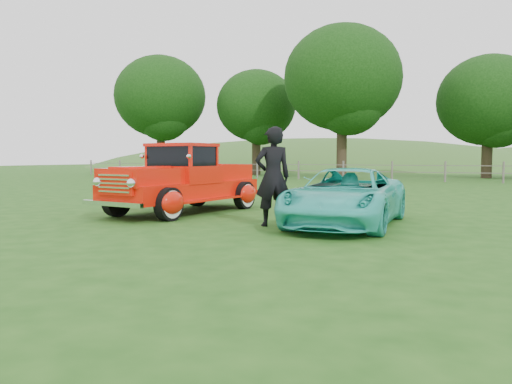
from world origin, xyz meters
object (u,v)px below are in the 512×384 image
at_px(tree_near_east, 489,101).
at_px(teal_sedan, 346,197).
at_px(tree_far_west, 160,97).
at_px(tree_mid_west, 256,106).
at_px(tree_near_west, 343,78).
at_px(man, 273,177).
at_px(red_pickup, 184,182).

xyz_separation_m(tree_near_east, teal_sedan, (-2.08, -27.33, -4.65)).
height_order(tree_far_west, tree_mid_west, tree_far_west).
height_order(tree_near_west, man, tree_near_west).
relative_size(red_pickup, man, 2.49).
xyz_separation_m(tree_near_west, teal_sedan, (6.92, -23.33, -6.20)).
bearing_deg(teal_sedan, tree_near_west, 103.48).
distance_m(tree_near_west, teal_sedan, 25.11).
distance_m(tree_near_east, teal_sedan, 27.80).
bearing_deg(teal_sedan, tree_mid_west, 116.49).
bearing_deg(red_pickup, man, -16.90).
distance_m(tree_mid_west, teal_sedan, 30.66).
height_order(tree_far_west, red_pickup, tree_far_west).
distance_m(tree_mid_west, tree_near_west, 8.63).
bearing_deg(tree_mid_west, red_pickup, -67.87).
height_order(tree_mid_west, tree_near_west, tree_near_west).
xyz_separation_m(red_pickup, teal_sedan, (4.44, -0.55, -0.19)).
height_order(tree_far_west, tree_near_east, tree_far_west).
bearing_deg(tree_near_west, tree_near_east, 23.96).
bearing_deg(tree_mid_west, man, -63.36).
relative_size(tree_far_west, tree_near_east, 1.19).
bearing_deg(tree_far_west, tree_mid_west, 14.04).
relative_size(tree_near_east, man, 4.05).
distance_m(tree_near_west, tree_near_east, 9.97).
height_order(tree_near_west, tree_near_east, tree_near_west).
relative_size(tree_far_west, tree_mid_west, 1.17).
distance_m(teal_sedan, man, 1.59).
relative_size(tree_near_west, man, 5.06).
height_order(tree_mid_west, man, tree_mid_west).
bearing_deg(man, red_pickup, -62.54).
xyz_separation_m(tree_far_west, tree_near_east, (25.00, 3.00, -1.24)).
bearing_deg(man, teal_sedan, 168.54).
relative_size(tree_near_west, red_pickup, 2.03).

